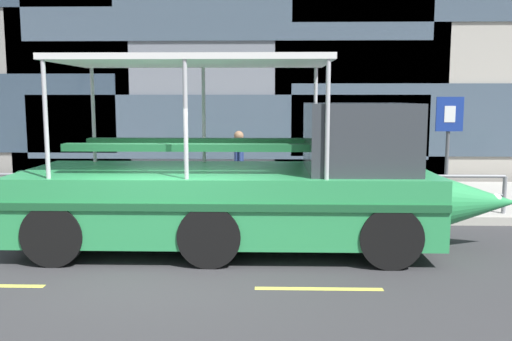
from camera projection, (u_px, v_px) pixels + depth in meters
ground_plane at (162, 267)px, 8.65m from camera, size 120.00×120.00×0.00m
sidewalk at (204, 198)px, 14.19m from camera, size 32.00×4.80×0.18m
curb_edge at (191, 219)px, 11.72m from camera, size 32.00×0.18×0.18m
lane_centreline at (149, 287)px, 7.73m from camera, size 25.80×0.12×0.01m
curb_guardrail at (240, 186)px, 11.94m from camera, size 11.53×0.09×0.84m
parking_sign at (448, 133)px, 12.15m from camera, size 0.60×0.12×2.51m
duck_tour_boat at (256, 187)px, 9.71m from camera, size 8.88×2.69×3.35m
pedestrian_near_bow at (379, 160)px, 13.19m from camera, size 0.44×0.29×1.66m
pedestrian_mid_left at (239, 158)px, 13.30m from camera, size 0.25×0.48×1.70m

